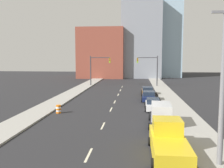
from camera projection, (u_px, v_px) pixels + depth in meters
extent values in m
cube|color=#9E9B93|center=(89.00, 84.00, 59.23)|extent=(3.16, 99.52, 0.16)
cube|color=#9E9B93|center=(159.00, 85.00, 57.61)|extent=(3.16, 99.52, 0.16)
cube|color=beige|center=(89.00, 155.00, 16.45)|extent=(0.16, 2.40, 0.01)
cube|color=beige|center=(103.00, 126.00, 23.41)|extent=(0.16, 2.40, 0.01)
cube|color=beige|center=(111.00, 109.00, 30.71)|extent=(0.16, 2.40, 0.01)
cube|color=beige|center=(115.00, 102.00, 35.85)|extent=(0.16, 2.40, 0.01)
cube|color=beige|center=(118.00, 95.00, 42.72)|extent=(0.16, 2.40, 0.01)
cube|color=beige|center=(120.00, 90.00, 48.43)|extent=(0.16, 2.40, 0.01)
cube|color=beige|center=(122.00, 87.00, 53.95)|extent=(0.16, 2.40, 0.01)
cube|color=brown|center=(103.00, 53.00, 80.29)|extent=(14.00, 16.00, 15.21)
cube|color=gray|center=(141.00, 40.00, 82.58)|extent=(12.00, 20.00, 23.82)
cube|color=#99B7CC|center=(159.00, 36.00, 85.75)|extent=(13.00, 20.00, 27.28)
cylinder|color=#38383D|center=(91.00, 71.00, 55.81)|extent=(0.24, 0.24, 6.71)
cylinder|color=#38383D|center=(100.00, 58.00, 55.28)|extent=(4.31, 0.16, 0.16)
cube|color=#B79319|center=(110.00, 60.00, 55.13)|extent=(0.34, 0.32, 1.10)
cylinder|color=#4C0C0C|center=(110.00, 59.00, 54.93)|extent=(0.22, 0.04, 0.22)
cylinder|color=#593F0C|center=(110.00, 60.00, 54.97)|extent=(0.22, 0.04, 0.22)
cylinder|color=#26E53F|center=(110.00, 62.00, 55.00)|extent=(0.22, 0.04, 0.22)
cylinder|color=#38383D|center=(157.00, 71.00, 54.36)|extent=(0.24, 0.24, 6.71)
cylinder|color=#38383D|center=(147.00, 58.00, 54.26)|extent=(4.31, 0.16, 0.16)
cube|color=#B79319|center=(137.00, 60.00, 54.53)|extent=(0.34, 0.32, 1.10)
cylinder|color=#4C0C0C|center=(138.00, 59.00, 54.33)|extent=(0.22, 0.04, 0.22)
cylinder|color=#593F0C|center=(138.00, 60.00, 54.37)|extent=(0.22, 0.04, 0.22)
cylinder|color=#26E53F|center=(137.00, 62.00, 54.40)|extent=(0.22, 0.04, 0.22)
cylinder|color=slate|center=(223.00, 85.00, 14.17)|extent=(0.32, 0.32, 9.71)
cylinder|color=orange|center=(59.00, 112.00, 28.67)|extent=(0.56, 0.56, 0.19)
cylinder|color=white|center=(59.00, 111.00, 28.65)|extent=(0.56, 0.56, 0.19)
cylinder|color=orange|center=(59.00, 109.00, 28.63)|extent=(0.56, 0.56, 0.19)
cylinder|color=white|center=(58.00, 107.00, 28.61)|extent=(0.56, 0.56, 0.19)
cylinder|color=orange|center=(58.00, 106.00, 28.59)|extent=(0.56, 0.56, 0.19)
cube|color=gold|center=(169.00, 146.00, 16.17)|extent=(2.18, 6.12, 1.08)
cube|color=gold|center=(167.00, 126.00, 16.97)|extent=(1.92, 1.84, 1.02)
cylinder|color=black|center=(150.00, 141.00, 18.20)|extent=(0.22, 0.60, 0.60)
cylinder|color=black|center=(181.00, 142.00, 17.98)|extent=(0.22, 0.60, 0.60)
cylinder|color=black|center=(153.00, 163.00, 14.44)|extent=(0.22, 0.60, 0.60)
cylinder|color=black|center=(193.00, 165.00, 14.23)|extent=(0.22, 0.60, 0.60)
cube|color=black|center=(161.00, 120.00, 23.57)|extent=(2.32, 5.52, 0.57)
cube|color=silver|center=(161.00, 111.00, 23.20)|extent=(1.96, 3.45, 1.37)
cylinder|color=black|center=(150.00, 117.00, 25.40)|extent=(0.26, 0.63, 0.62)
cylinder|color=black|center=(171.00, 118.00, 25.08)|extent=(0.26, 0.63, 0.62)
cylinder|color=black|center=(149.00, 126.00, 22.10)|extent=(0.26, 0.63, 0.62)
cylinder|color=black|center=(174.00, 127.00, 21.78)|extent=(0.26, 0.63, 0.62)
cube|color=silver|center=(153.00, 106.00, 30.51)|extent=(1.78, 4.42, 0.62)
cube|color=#1E2838|center=(153.00, 101.00, 30.44)|extent=(1.54, 2.00, 0.59)
cylinder|color=black|center=(145.00, 105.00, 31.97)|extent=(0.23, 0.72, 0.71)
cylinder|color=black|center=(159.00, 105.00, 31.77)|extent=(0.23, 0.72, 0.71)
cylinder|color=black|center=(146.00, 109.00, 29.28)|extent=(0.23, 0.72, 0.71)
cylinder|color=black|center=(161.00, 109.00, 29.08)|extent=(0.23, 0.72, 0.71)
cube|color=#141E47|center=(149.00, 97.00, 36.89)|extent=(2.04, 4.85, 0.64)
cube|color=#1E2838|center=(149.00, 93.00, 36.83)|extent=(1.72, 2.21, 0.59)
cylinder|color=black|center=(142.00, 97.00, 38.50)|extent=(0.24, 0.64, 0.64)
cylinder|color=black|center=(155.00, 97.00, 38.24)|extent=(0.24, 0.64, 0.64)
cylinder|color=black|center=(142.00, 100.00, 35.58)|extent=(0.24, 0.64, 0.64)
cylinder|color=black|center=(156.00, 100.00, 35.32)|extent=(0.24, 0.64, 0.64)
cube|color=brown|center=(147.00, 92.00, 42.56)|extent=(1.94, 4.71, 0.60)
cube|color=#1E2838|center=(148.00, 89.00, 42.50)|extent=(1.69, 2.13, 0.57)
cylinder|color=black|center=(142.00, 92.00, 44.12)|extent=(0.23, 0.67, 0.67)
cylinder|color=black|center=(153.00, 92.00, 43.91)|extent=(0.23, 0.67, 0.67)
cylinder|color=black|center=(142.00, 94.00, 41.25)|extent=(0.23, 0.67, 0.67)
cylinder|color=black|center=(154.00, 94.00, 41.04)|extent=(0.23, 0.67, 0.67)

